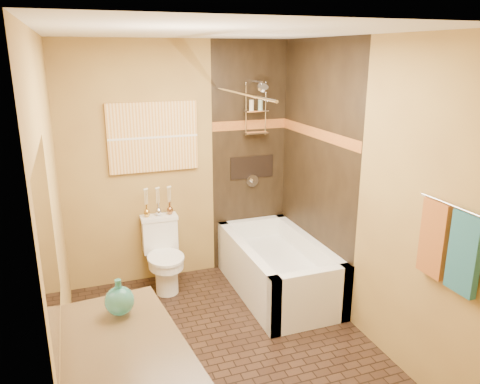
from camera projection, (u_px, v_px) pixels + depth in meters
name	position (u px, v px, depth m)	size (l,w,h in m)	color
floor	(226.00, 349.00, 3.89)	(3.00, 3.00, 0.00)	black
wall_left	(56.00, 226.00, 3.14)	(0.02, 3.00, 2.50)	#AF8E44
wall_right	(361.00, 191.00, 3.93)	(0.02, 3.00, 2.50)	#AF8E44
wall_back	(180.00, 164.00, 4.88)	(2.40, 0.02, 2.50)	#AF8E44
wall_front	(325.00, 302.00, 2.18)	(2.40, 0.02, 2.50)	#AF8E44
ceiling	(223.00, 32.00, 3.17)	(3.00, 3.00, 0.00)	silver
alcove_tile_back	(250.00, 158.00, 5.13)	(0.85, 0.01, 2.50)	black
alcove_tile_right	(316.00, 171.00, 4.60)	(0.01, 1.50, 2.50)	black
mosaic_band_back	(250.00, 125.00, 5.01)	(0.85, 0.01, 0.10)	brown
mosaic_band_right	(317.00, 133.00, 4.49)	(0.01, 1.50, 0.10)	brown
alcove_niche	(252.00, 167.00, 5.16)	(0.50, 0.01, 0.25)	black
shower_fixtures	(256.00, 122.00, 4.92)	(0.24, 0.33, 1.16)	silver
curtain_rod	(241.00, 93.00, 4.12)	(0.03, 0.03, 1.55)	silver
towel_bar	(453.00, 206.00, 2.91)	(0.02, 0.02, 0.55)	silver
towel_teal	(464.00, 254.00, 2.87)	(0.05, 0.22, 0.52)	navy
towel_rust	(434.00, 239.00, 3.10)	(0.05, 0.22, 0.52)	#97561B
sunset_painting	(153.00, 137.00, 4.69)	(0.90, 0.04, 0.70)	orange
vanity_mirror	(49.00, 247.00, 2.17)	(0.01, 1.00, 0.90)	white
bathtub	(277.00, 272.00, 4.77)	(0.80, 1.50, 0.55)	white
toilet	(164.00, 255.00, 4.80)	(0.38, 0.56, 0.74)	white
teal_bottle	(119.00, 297.00, 2.66)	(0.17, 0.17, 0.27)	#277768
bud_vases	(158.00, 201.00, 4.79)	(0.30, 0.06, 0.30)	gold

